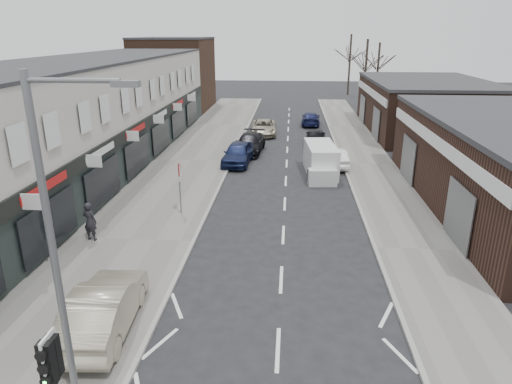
% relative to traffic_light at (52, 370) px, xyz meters
% --- Properties ---
extents(pavement_left, '(5.50, 64.00, 0.12)m').
position_rel_traffic_light_xyz_m(pavement_left, '(-2.35, 24.02, -2.35)').
color(pavement_left, slate).
rests_on(pavement_left, ground).
extents(pavement_right, '(3.50, 64.00, 0.12)m').
position_rel_traffic_light_xyz_m(pavement_right, '(10.15, 24.02, -2.35)').
color(pavement_right, slate).
rests_on(pavement_right, ground).
extents(shop_terrace_left, '(8.00, 41.00, 7.10)m').
position_rel_traffic_light_xyz_m(shop_terrace_left, '(-9.10, 21.52, 1.14)').
color(shop_terrace_left, '#BDB6AC').
rests_on(shop_terrace_left, ground).
extents(brick_block_far, '(8.00, 10.00, 8.00)m').
position_rel_traffic_light_xyz_m(brick_block_far, '(-9.10, 47.02, 1.59)').
color(brick_block_far, '#422A1C').
rests_on(brick_block_far, ground).
extents(right_unit_far, '(10.00, 16.00, 4.50)m').
position_rel_traffic_light_xyz_m(right_unit_far, '(16.90, 36.02, -0.16)').
color(right_unit_far, '#331E17').
rests_on(right_unit_far, ground).
extents(tree_far_a, '(3.60, 3.60, 8.00)m').
position_rel_traffic_light_xyz_m(tree_far_a, '(13.40, 50.02, -2.41)').
color(tree_far_a, '#382D26').
rests_on(tree_far_a, ground).
extents(tree_far_b, '(3.60, 3.60, 7.50)m').
position_rel_traffic_light_xyz_m(tree_far_b, '(15.90, 56.02, -2.41)').
color(tree_far_b, '#382D26').
rests_on(tree_far_b, ground).
extents(tree_far_c, '(3.60, 3.60, 8.50)m').
position_rel_traffic_light_xyz_m(tree_far_c, '(12.90, 62.02, -2.41)').
color(tree_far_c, '#382D26').
rests_on(tree_far_c, ground).
extents(traffic_light, '(0.28, 0.60, 3.10)m').
position_rel_traffic_light_xyz_m(traffic_light, '(0.00, 0.00, 0.00)').
color(traffic_light, slate).
rests_on(traffic_light, pavement_left).
extents(street_lamp, '(2.23, 0.22, 8.00)m').
position_rel_traffic_light_xyz_m(street_lamp, '(-0.13, 1.22, 2.20)').
color(street_lamp, slate).
rests_on(street_lamp, pavement_left).
extents(warning_sign, '(0.12, 0.80, 2.70)m').
position_rel_traffic_light_xyz_m(warning_sign, '(-0.76, 14.02, -0.21)').
color(warning_sign, slate).
rests_on(warning_sign, pavement_left).
extents(white_van, '(2.12, 5.10, 1.93)m').
position_rel_traffic_light_xyz_m(white_van, '(6.61, 21.61, -1.50)').
color(white_van, white).
rests_on(white_van, ground).
extents(sedan_on_pavement, '(1.93, 4.71, 1.52)m').
position_rel_traffic_light_xyz_m(sedan_on_pavement, '(-0.89, 4.44, -1.53)').
color(sedan_on_pavement, '#A89E86').
rests_on(sedan_on_pavement, pavement_left).
extents(pedestrian, '(0.72, 0.56, 1.74)m').
position_rel_traffic_light_xyz_m(pedestrian, '(-3.98, 10.60, -1.42)').
color(pedestrian, black).
rests_on(pedestrian, pavement_left).
extents(parked_car_left_a, '(2.15, 4.61, 1.53)m').
position_rel_traffic_light_xyz_m(parked_car_left_a, '(1.00, 23.66, -1.65)').
color(parked_car_left_a, '#151E42').
rests_on(parked_car_left_a, ground).
extents(parked_car_left_b, '(2.38, 5.04, 1.42)m').
position_rel_traffic_light_xyz_m(parked_car_left_b, '(1.51, 26.96, -1.70)').
color(parked_car_left_b, black).
rests_on(parked_car_left_b, ground).
extents(parked_car_left_c, '(2.41, 4.82, 1.31)m').
position_rel_traffic_light_xyz_m(parked_car_left_c, '(2.20, 33.44, -1.76)').
color(parked_car_left_c, '#ADA28A').
rests_on(parked_car_left_c, ground).
extents(parked_car_right_a, '(1.75, 4.05, 1.30)m').
position_rel_traffic_light_xyz_m(parked_car_right_a, '(7.64, 23.54, -1.77)').
color(parked_car_right_a, white).
rests_on(parked_car_right_a, ground).
extents(parked_car_right_b, '(1.89, 4.07, 1.35)m').
position_rel_traffic_light_xyz_m(parked_car_right_b, '(6.67, 30.00, -1.74)').
color(parked_car_right_b, black).
rests_on(parked_car_right_b, ground).
extents(parked_car_right_c, '(1.96, 4.39, 1.25)m').
position_rel_traffic_light_xyz_m(parked_car_right_c, '(6.60, 38.37, -1.79)').
color(parked_car_right_c, '#141940').
rests_on(parked_car_right_c, ground).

